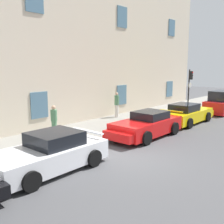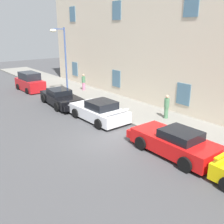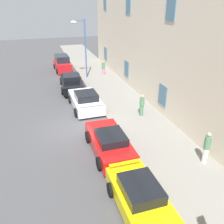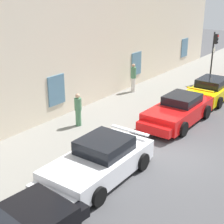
% 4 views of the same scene
% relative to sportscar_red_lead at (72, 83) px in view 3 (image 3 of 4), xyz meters
% --- Properties ---
extents(ground_plane, '(80.00, 80.00, 0.00)m').
position_rel_sportscar_red_lead_xyz_m(ground_plane, '(7.65, -1.04, -0.57)').
color(ground_plane, '#444447').
extents(sidewalk, '(60.00, 4.04, 0.14)m').
position_rel_sportscar_red_lead_xyz_m(sidewalk, '(7.65, 3.41, -0.50)').
color(sidewalk, gray).
rests_on(sidewalk, ground).
extents(building_facade, '(36.80, 4.79, 12.64)m').
position_rel_sportscar_red_lead_xyz_m(building_facade, '(7.65, 7.58, 5.76)').
color(building_facade, beige).
rests_on(building_facade, ground).
extents(sportscar_red_lead, '(5.17, 2.41, 1.25)m').
position_rel_sportscar_red_lead_xyz_m(sportscar_red_lead, '(0.00, 0.00, 0.00)').
color(sportscar_red_lead, black).
rests_on(sportscar_red_lead, ground).
extents(sportscar_yellow_flank, '(4.78, 2.29, 1.38)m').
position_rel_sportscar_red_lead_xyz_m(sportscar_yellow_flank, '(4.50, 0.32, 0.03)').
color(sportscar_yellow_flank, white).
rests_on(sportscar_yellow_flank, ground).
extents(sportscar_white_middle, '(4.80, 2.11, 1.35)m').
position_rel_sportscar_red_lead_xyz_m(sportscar_white_middle, '(10.85, 0.33, 0.04)').
color(sportscar_white_middle, red).
rests_on(sportscar_white_middle, ground).
extents(sportscar_tail_end, '(5.01, 2.05, 1.34)m').
position_rel_sportscar_red_lead_xyz_m(sportscar_tail_end, '(15.88, 0.32, 0.01)').
color(sportscar_tail_end, yellow).
rests_on(sportscar_tail_end, ground).
extents(hatchback_distant, '(3.94, 1.90, 1.83)m').
position_rel_sportscar_red_lead_xyz_m(hatchback_distant, '(-6.66, -0.03, 0.24)').
color(hatchback_distant, red).
rests_on(hatchback_distant, ground).
extents(street_lamp, '(0.44, 1.42, 5.90)m').
position_rel_sportscar_red_lead_xyz_m(street_lamp, '(-2.83, 1.63, 3.62)').
color(street_lamp, '#3F5999').
rests_on(street_lamp, sidewalk).
extents(pedestrian_admiring, '(0.39, 0.39, 1.61)m').
position_rel_sportscar_red_lead_xyz_m(pedestrian_admiring, '(7.51, 3.87, 0.39)').
color(pedestrian_admiring, '#4C7F59').
rests_on(pedestrian_admiring, sidewalk).
extents(pedestrian_strolling, '(0.44, 0.44, 1.58)m').
position_rel_sportscar_red_lead_xyz_m(pedestrian_strolling, '(-3.03, 3.97, 0.37)').
color(pedestrian_strolling, pink).
rests_on(pedestrian_strolling, sidewalk).
extents(pedestrian_bystander, '(0.47, 0.47, 1.80)m').
position_rel_sportscar_red_lead_xyz_m(pedestrian_bystander, '(13.65, 4.74, 0.50)').
color(pedestrian_bystander, silver).
rests_on(pedestrian_bystander, sidewalk).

